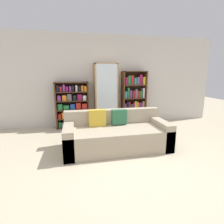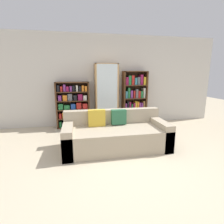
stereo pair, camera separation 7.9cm
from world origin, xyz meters
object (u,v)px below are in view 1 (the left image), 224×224
object	(u,v)px
wine_bottle	(132,126)
bookshelf_right	(134,99)
bookshelf_left	(72,106)
display_cabinet	(106,95)
couch	(116,135)

from	to	relation	value
wine_bottle	bookshelf_right	bearing A→B (deg)	68.16
bookshelf_left	display_cabinet	size ratio (longest dim) A/B	0.72
bookshelf_left	bookshelf_right	bearing A→B (deg)	0.00
bookshelf_left	display_cabinet	distance (m)	1.03
couch	display_cabinet	world-z (taller)	display_cabinet
couch	bookshelf_left	size ratio (longest dim) A/B	1.61
display_cabinet	couch	bearing A→B (deg)	-93.00
bookshelf_left	wine_bottle	xyz separation A→B (m)	(1.57, -0.76, -0.50)
display_cabinet	wine_bottle	xyz separation A→B (m)	(0.58, -0.74, -0.79)
bookshelf_right	wine_bottle	world-z (taller)	bookshelf_right
bookshelf_left	wine_bottle	world-z (taller)	bookshelf_left
couch	bookshelf_left	xyz separation A→B (m)	(-0.90, 1.72, 0.36)
bookshelf_left	bookshelf_right	distance (m)	1.88
display_cabinet	bookshelf_right	distance (m)	0.90
bookshelf_left	display_cabinet	xyz separation A→B (m)	(0.99, -0.02, 0.28)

